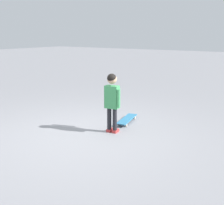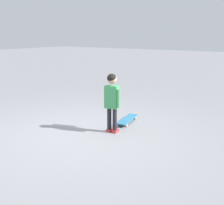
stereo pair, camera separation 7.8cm
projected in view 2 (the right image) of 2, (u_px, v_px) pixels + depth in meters
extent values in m
plane|color=gray|center=(79.00, 136.00, 4.90)|extent=(50.00, 50.00, 0.00)
cylinder|color=black|center=(109.00, 119.00, 5.06)|extent=(0.08, 0.08, 0.42)
cube|color=#B73333|center=(110.00, 130.00, 5.14)|extent=(0.16, 0.10, 0.05)
cylinder|color=black|center=(115.00, 120.00, 5.01)|extent=(0.08, 0.08, 0.42)
cube|color=#B73333|center=(115.00, 131.00, 5.09)|extent=(0.16, 0.10, 0.05)
cube|color=#3F9959|center=(112.00, 97.00, 4.94)|extent=(0.17, 0.26, 0.40)
cylinder|color=#3F9959|center=(107.00, 95.00, 5.10)|extent=(0.06, 0.06, 0.32)
cylinder|color=#3F9959|center=(118.00, 99.00, 4.82)|extent=(0.06, 0.06, 0.32)
sphere|color=tan|center=(112.00, 79.00, 4.87)|extent=(0.17, 0.17, 0.17)
sphere|color=black|center=(112.00, 78.00, 4.85)|extent=(0.16, 0.16, 0.16)
cube|color=teal|center=(127.00, 119.00, 5.65)|extent=(0.79, 0.35, 0.02)
cube|color=#B7B7BC|center=(132.00, 116.00, 5.90)|extent=(0.05, 0.11, 0.02)
cube|color=#B7B7BC|center=(123.00, 124.00, 5.42)|extent=(0.05, 0.11, 0.02)
cylinder|color=beige|center=(128.00, 117.00, 5.93)|extent=(0.06, 0.04, 0.06)
cylinder|color=beige|center=(135.00, 118.00, 5.87)|extent=(0.06, 0.04, 0.06)
cylinder|color=beige|center=(119.00, 124.00, 5.45)|extent=(0.06, 0.04, 0.06)
cylinder|color=beige|center=(126.00, 125.00, 5.39)|extent=(0.06, 0.04, 0.06)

